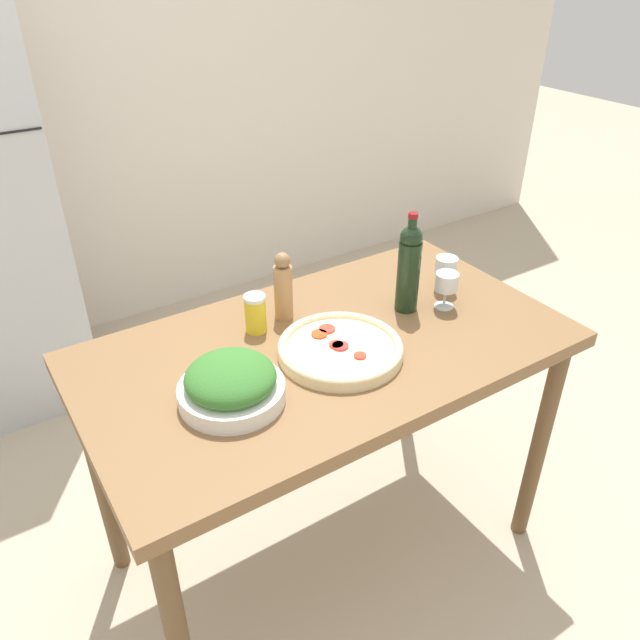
# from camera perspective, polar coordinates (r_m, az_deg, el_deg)

# --- Properties ---
(ground_plane) EXTENTS (14.00, 14.00, 0.00)m
(ground_plane) POSITION_cam_1_polar(r_m,az_deg,el_deg) (2.43, 0.53, -19.84)
(ground_plane) COLOR #BCAD93
(wall_back) EXTENTS (6.40, 0.09, 2.60)m
(wall_back) POSITION_cam_1_polar(r_m,az_deg,el_deg) (3.40, -19.33, 20.10)
(wall_back) COLOR silver
(wall_back) RESTS_ON ground_plane
(prep_counter) EXTENTS (1.42, 0.79, 0.89)m
(prep_counter) POSITION_cam_1_polar(r_m,az_deg,el_deg) (1.87, 0.65, -4.69)
(prep_counter) COLOR brown
(prep_counter) RESTS_ON ground_plane
(wine_bottle) EXTENTS (0.07, 0.07, 0.32)m
(wine_bottle) POSITION_cam_1_polar(r_m,az_deg,el_deg) (1.93, 8.14, 4.88)
(wine_bottle) COLOR black
(wine_bottle) RESTS_ON prep_counter
(wine_glass_near) EXTENTS (0.07, 0.07, 0.12)m
(wine_glass_near) POSITION_cam_1_polar(r_m,az_deg,el_deg) (1.99, 11.49, 3.28)
(wine_glass_near) COLOR silver
(wine_glass_near) RESTS_ON prep_counter
(wine_glass_far) EXTENTS (0.07, 0.07, 0.12)m
(wine_glass_far) POSITION_cam_1_polar(r_m,az_deg,el_deg) (2.08, 11.46, 4.77)
(wine_glass_far) COLOR silver
(wine_glass_far) RESTS_ON prep_counter
(pepper_mill) EXTENTS (0.06, 0.06, 0.22)m
(pepper_mill) POSITION_cam_1_polar(r_m,az_deg,el_deg) (1.89, -3.38, 3.00)
(pepper_mill) COLOR #AD7F51
(pepper_mill) RESTS_ON prep_counter
(salad_bowl) EXTENTS (0.27, 0.27, 0.12)m
(salad_bowl) POSITION_cam_1_polar(r_m,az_deg,el_deg) (1.59, -8.14, -5.79)
(salad_bowl) COLOR white
(salad_bowl) RESTS_ON prep_counter
(homemade_pizza) EXTENTS (0.35, 0.35, 0.04)m
(homemade_pizza) POSITION_cam_1_polar(r_m,az_deg,el_deg) (1.76, 1.93, -2.59)
(homemade_pizza) COLOR beige
(homemade_pizza) RESTS_ON prep_counter
(salt_canister) EXTENTS (0.06, 0.06, 0.12)m
(salt_canister) POSITION_cam_1_polar(r_m,az_deg,el_deg) (1.85, -5.92, 0.61)
(salt_canister) COLOR yellow
(salt_canister) RESTS_ON prep_counter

